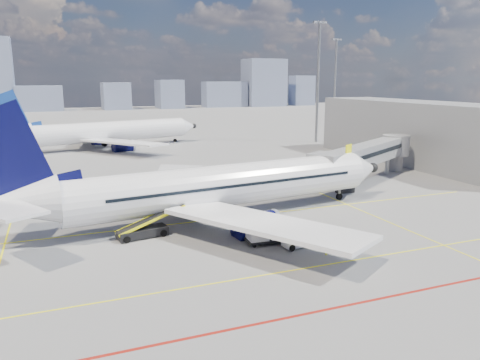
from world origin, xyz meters
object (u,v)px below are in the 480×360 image
object	(u,v)px
cargo_dolly	(268,230)
second_aircraft	(104,132)
main_aircraft	(211,188)
ramp_worker	(327,244)
belt_loader	(144,230)
baggage_tug	(295,239)

from	to	relation	value
cargo_dolly	second_aircraft	bearing A→B (deg)	100.28
main_aircraft	ramp_worker	world-z (taller)	main_aircraft
cargo_dolly	belt_loader	distance (m)	10.83
cargo_dolly	belt_loader	bearing A→B (deg)	154.41
main_aircraft	belt_loader	distance (m)	8.12
main_aircraft	ramp_worker	distance (m)	13.63
belt_loader	ramp_worker	size ratio (longest dim) A/B	3.88
second_aircraft	ramp_worker	world-z (taller)	second_aircraft
cargo_dolly	ramp_worker	distance (m)	5.19
baggage_tug	main_aircraft	bearing A→B (deg)	105.31
baggage_tug	ramp_worker	bearing A→B (deg)	-59.57
ramp_worker	baggage_tug	bearing A→B (deg)	68.53
main_aircraft	second_aircraft	xyz separation A→B (m)	(-4.52, 54.36, 0.00)
second_aircraft	belt_loader	size ratio (longest dim) A/B	6.47
belt_loader	ramp_worker	distance (m)	15.74
baggage_tug	belt_loader	xyz separation A→B (m)	(-11.00, 7.20, -0.07)
belt_loader	main_aircraft	bearing A→B (deg)	11.72
main_aircraft	ramp_worker	xyz separation A→B (m)	(5.45, -12.27, -2.40)
cargo_dolly	baggage_tug	bearing A→B (deg)	-44.86
baggage_tug	belt_loader	distance (m)	13.15
main_aircraft	belt_loader	world-z (taller)	main_aircraft
main_aircraft	second_aircraft	size ratio (longest dim) A/B	1.04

